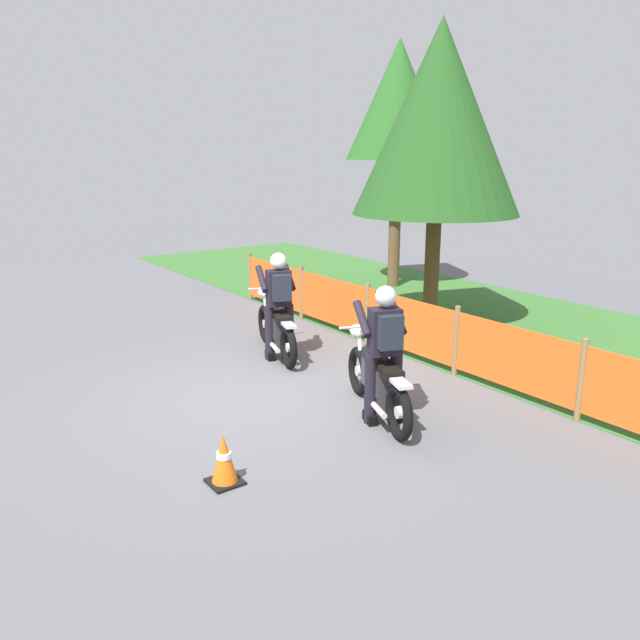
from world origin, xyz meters
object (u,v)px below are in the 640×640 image
Objects in this scene: motorcycle_trailing at (377,378)px; rider_trailing at (385,347)px; traffic_cone at (224,459)px; motorcycle_lead at (276,326)px; rider_lead at (279,300)px.

rider_trailing reaches higher than motorcycle_trailing.
motorcycle_trailing reaches higher than traffic_cone.
motorcycle_trailing is at bearing -168.58° from motorcycle_lead.
rider_trailing is at bearing -169.68° from motorcycle_lead.
rider_lead is 1.00× the size of rider_trailing.
traffic_cone is at bearing 115.71° from rider_trailing.
rider_trailing is (0.21, -0.08, 0.47)m from motorcycle_trailing.
traffic_cone is at bearing 157.75° from motorcycle_lead.
rider_lead reaches higher than motorcycle_lead.
rider_lead reaches higher than traffic_cone.
rider_trailing reaches higher than traffic_cone.
motorcycle_trailing is 3.77× the size of traffic_cone.
rider_trailing is 3.19× the size of traffic_cone.
rider_trailing is (2.78, -0.28, 0.00)m from rider_lead.
rider_lead is 3.19× the size of traffic_cone.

